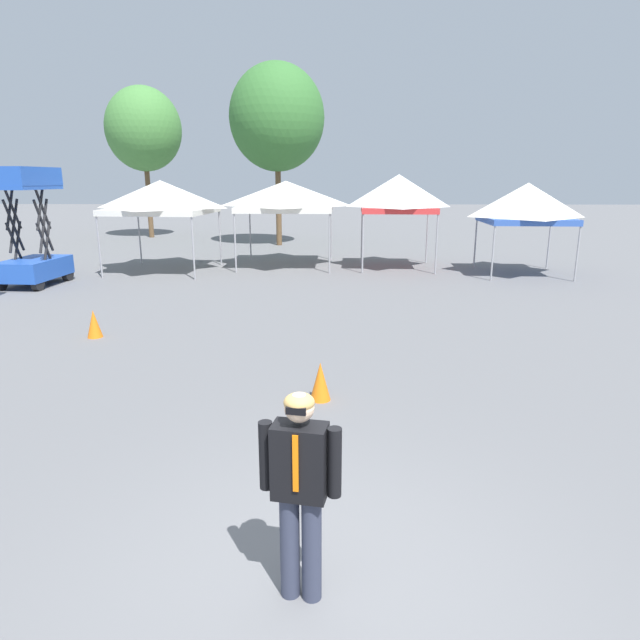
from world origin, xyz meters
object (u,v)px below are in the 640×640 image
scissor_lift (32,250)px  traffic_cone_lot_center (320,381)px  canopy_tent_behind_right (286,196)px  person_foreground (300,483)px  canopy_tent_left_of_center (527,203)px  canopy_tent_center (398,193)px  tree_behind_tents_right (277,118)px  canopy_tent_behind_center (161,197)px  traffic_cone_near_barrier (94,324)px  tree_behind_tents_center (144,129)px

scissor_lift → traffic_cone_lot_center: size_ratio=6.05×
canopy_tent_behind_right → person_foreground: 17.62m
canopy_tent_left_of_center → person_foreground: canopy_tent_left_of_center is taller
canopy_tent_behind_right → canopy_tent_center: bearing=-6.3°
canopy_tent_behind_right → tree_behind_tents_right: (-0.94, 6.82, 3.51)m
tree_behind_tents_right → canopy_tent_behind_center: bearing=-112.9°
traffic_cone_lot_center → traffic_cone_near_barrier: traffic_cone_lot_center is taller
canopy_tent_behind_center → traffic_cone_near_barrier: size_ratio=6.20×
canopy_tent_center → canopy_tent_behind_center: bearing=-174.2°
canopy_tent_behind_center → canopy_tent_left_of_center: canopy_tent_behind_center is taller
canopy_tent_behind_right → traffic_cone_lot_center: (1.57, -13.39, -2.37)m
canopy_tent_left_of_center → person_foreground: 17.25m
canopy_tent_center → canopy_tent_left_of_center: canopy_tent_center is taller
canopy_tent_behind_center → traffic_cone_near_barrier: 9.09m
canopy_tent_behind_center → traffic_cone_lot_center: (5.96, -12.05, -2.37)m
scissor_lift → person_foreground: (9.24, -13.28, -0.10)m
canopy_tent_behind_center → canopy_tent_left_of_center: bearing=-2.0°
canopy_tent_behind_center → canopy_tent_behind_right: 4.59m
person_foreground → tree_behind_tents_right: size_ratio=0.20×
canopy_tent_behind_right → person_foreground: (1.49, -17.48, -1.64)m
canopy_tent_behind_center → tree_behind_tents_center: (-4.33, 11.84, 3.29)m
canopy_tent_behind_right → canopy_tent_center: (4.21, -0.46, 0.11)m
person_foreground → traffic_cone_lot_center: person_foreground is taller
person_foreground → tree_behind_tents_right: 24.96m
canopy_tent_left_of_center → traffic_cone_lot_center: (-6.94, -11.60, -2.19)m
canopy_tent_behind_center → person_foreground: bearing=-70.0°
canopy_tent_behind_center → tree_behind_tents_right: tree_behind_tents_right is taller
scissor_lift → tree_behind_tents_center: tree_behind_tents_center is taller
scissor_lift → traffic_cone_near_barrier: size_ratio=6.13×
traffic_cone_lot_center → tree_behind_tents_right: bearing=97.1°
canopy_tent_left_of_center → person_foreground: bearing=-114.1°
canopy_tent_left_of_center → traffic_cone_near_barrier: 14.63m
tree_behind_tents_right → traffic_cone_lot_center: size_ratio=14.43×
canopy_tent_center → scissor_lift: scissor_lift is taller
tree_behind_tents_center → traffic_cone_lot_center: size_ratio=13.64×
canopy_tent_behind_center → person_foreground: 17.26m
tree_behind_tents_right → canopy_tent_left_of_center: bearing=-42.3°
canopy_tent_center → person_foreground: (-2.72, -17.02, -1.75)m
canopy_tent_behind_center → canopy_tent_center: size_ratio=1.07×
tree_behind_tents_right → canopy_tent_behind_right: bearing=-82.2°
scissor_lift → person_foreground: size_ratio=2.06×
canopy_tent_center → canopy_tent_left_of_center: (4.30, -1.33, -0.29)m
traffic_cone_lot_center → traffic_cone_near_barrier: 5.95m
person_foreground → tree_behind_tents_right: (-2.43, 24.30, 5.14)m
canopy_tent_left_of_center → canopy_tent_behind_right: bearing=168.1°
canopy_tent_behind_right → traffic_cone_near_barrier: (-3.36, -10.05, -2.37)m
scissor_lift → traffic_cone_lot_center: (9.31, -9.19, -0.83)m
canopy_tent_center → traffic_cone_lot_center: (-2.64, -12.93, -2.48)m
traffic_cone_lot_center → canopy_tent_behind_center: bearing=116.3°
person_foreground → canopy_tent_center: bearing=80.9°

